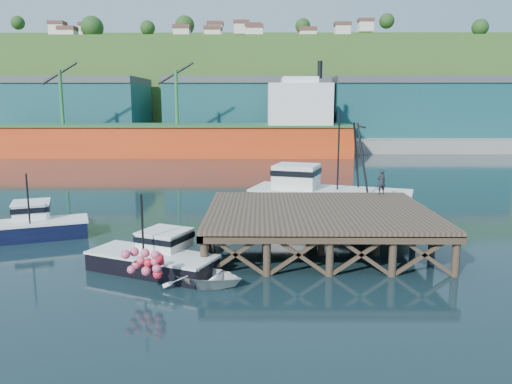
{
  "coord_description": "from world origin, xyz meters",
  "views": [
    {
      "loc": [
        2.34,
        -26.44,
        7.78
      ],
      "look_at": [
        2.1,
        2.0,
        2.68
      ],
      "focal_mm": 35.0,
      "sensor_mm": 36.0,
      "label": 1
    }
  ],
  "objects_px": {
    "boat_navy": "(31,224)",
    "dinghy": "(203,276)",
    "boat_black": "(155,256)",
    "dockworker": "(381,182)",
    "trawler": "(327,195)"
  },
  "relations": [
    {
      "from": "boat_navy",
      "to": "trawler",
      "type": "height_order",
      "value": "trawler"
    },
    {
      "from": "boat_black",
      "to": "dockworker",
      "type": "xyz_separation_m",
      "value": [
        12.5,
        8.41,
        2.21
      ]
    },
    {
      "from": "boat_black",
      "to": "dinghy",
      "type": "height_order",
      "value": "boat_black"
    },
    {
      "from": "boat_black",
      "to": "trawler",
      "type": "bearing_deg",
      "value": 74.47
    },
    {
      "from": "boat_navy",
      "to": "dinghy",
      "type": "xyz_separation_m",
      "value": [
        10.87,
        -7.56,
        -0.4
      ]
    },
    {
      "from": "boat_navy",
      "to": "boat_black",
      "type": "distance_m",
      "value": 10.23
    },
    {
      "from": "trawler",
      "to": "dockworker",
      "type": "xyz_separation_m",
      "value": [
        2.97,
        -3.19,
        1.41
      ]
    },
    {
      "from": "trawler",
      "to": "dockworker",
      "type": "bearing_deg",
      "value": -28.67
    },
    {
      "from": "trawler",
      "to": "dinghy",
      "type": "distance_m",
      "value": 15.2
    },
    {
      "from": "boat_navy",
      "to": "dockworker",
      "type": "relative_size",
      "value": 4.24
    },
    {
      "from": "boat_black",
      "to": "trawler",
      "type": "distance_m",
      "value": 15.04
    },
    {
      "from": "boat_navy",
      "to": "boat_black",
      "type": "height_order",
      "value": "boat_navy"
    },
    {
      "from": "boat_navy",
      "to": "boat_black",
      "type": "relative_size",
      "value": 1.02
    },
    {
      "from": "dinghy",
      "to": "dockworker",
      "type": "xyz_separation_m",
      "value": [
        10.08,
        10.2,
        2.53
      ]
    },
    {
      "from": "trawler",
      "to": "boat_navy",
      "type": "bearing_deg",
      "value": -143.62
    }
  ]
}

